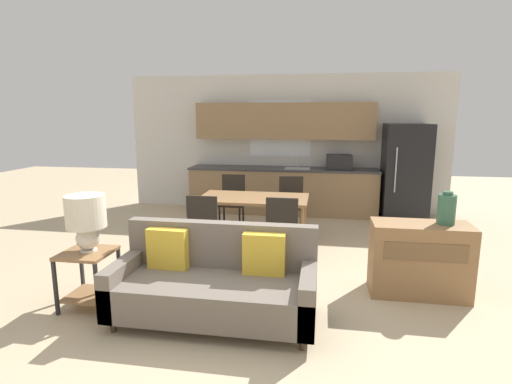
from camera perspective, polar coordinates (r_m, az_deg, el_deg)
ground_plane at (r=4.00m, az=-2.85°, el=-17.69°), size 20.00×20.00×0.00m
wall_back at (r=8.11m, az=4.10°, el=6.95°), size 6.40×0.07×2.70m
kitchen_counter at (r=7.87m, az=3.98°, el=3.08°), size 3.67×0.65×2.15m
refrigerator at (r=7.84m, az=20.53°, el=2.67°), size 0.79×0.79×1.76m
dining_table at (r=5.89m, az=-0.35°, el=-1.29°), size 1.59×0.87×0.73m
couch at (r=3.90m, az=-5.80°, el=-12.88°), size 1.89×0.80×0.88m
side_table at (r=4.40m, az=-22.86°, el=-10.21°), size 0.47×0.47×0.59m
table_lamp at (r=4.25m, az=-23.12°, el=-3.31°), size 0.38×0.38×0.57m
credenza at (r=4.68m, az=22.29°, el=-8.88°), size 1.01×0.47×0.79m
vase at (r=4.61m, az=25.57°, el=-2.20°), size 0.18×0.18×0.35m
dining_chair_far_right at (r=6.60m, az=5.06°, el=-1.40°), size 0.47×0.47×0.91m
dining_chair_near_left at (r=5.28m, az=-7.32°, el=-4.63°), size 0.43×0.43×0.91m
dining_chair_near_right at (r=5.13m, az=3.82°, el=-5.01°), size 0.42×0.42×0.91m
dining_chair_far_left at (r=6.80m, az=-3.41°, el=-1.02°), size 0.43×0.43×0.91m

